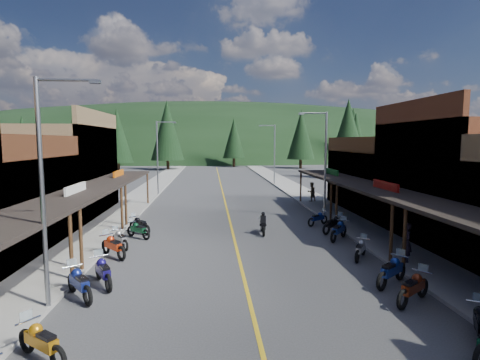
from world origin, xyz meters
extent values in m
plane|color=#38383A|center=(0.00, 0.00, 0.00)|extent=(220.00, 220.00, 0.00)
cube|color=gold|center=(0.00, 20.00, 0.01)|extent=(0.15, 90.00, 0.01)
cube|color=gray|center=(-8.70, 20.00, 0.07)|extent=(3.40, 94.00, 0.15)
cube|color=gray|center=(8.70, 20.00, 0.07)|extent=(3.40, 94.00, 0.15)
cylinder|color=#472D19|center=(-7.20, -3.40, 1.50)|extent=(0.16, 0.16, 3.00)
cube|color=#3F2111|center=(-10.15, 1.70, 3.10)|extent=(0.30, 9.00, 6.20)
cube|color=black|center=(-8.70, 1.70, 3.00)|extent=(3.20, 9.00, 0.18)
cylinder|color=#472D19|center=(-7.20, -2.20, 1.50)|extent=(0.16, 0.16, 3.00)
cylinder|color=#472D19|center=(-7.20, 5.60, 1.50)|extent=(0.16, 0.16, 3.00)
cube|color=silver|center=(-8.70, 1.70, 3.20)|extent=(0.12, 3.00, 0.70)
cube|color=brown|center=(-14.00, 11.30, 3.50)|extent=(8.00, 10.20, 7.00)
cube|color=brown|center=(-10.15, 11.30, 4.10)|extent=(0.30, 10.20, 8.20)
cube|color=black|center=(-8.70, 11.30, 3.00)|extent=(3.20, 10.20, 0.18)
cylinder|color=#472D19|center=(-7.20, 6.80, 1.50)|extent=(0.16, 0.16, 3.00)
cylinder|color=#472D19|center=(-7.20, 15.80, 1.50)|extent=(0.16, 0.16, 3.00)
cube|color=#CC590C|center=(-8.70, 11.30, 3.20)|extent=(0.12, 3.00, 0.70)
cylinder|color=#472D19|center=(7.20, -3.40, 1.50)|extent=(0.16, 0.16, 3.00)
cube|color=#562B19|center=(14.00, 1.70, 3.50)|extent=(8.00, 9.00, 7.00)
cube|color=#562B19|center=(10.15, 1.70, 4.10)|extent=(0.30, 9.00, 8.20)
cube|color=black|center=(8.70, 1.70, 3.00)|extent=(3.20, 9.00, 0.18)
cylinder|color=#472D19|center=(7.20, -2.20, 1.50)|extent=(0.16, 0.16, 3.00)
cylinder|color=#472D19|center=(7.20, 5.60, 1.50)|extent=(0.16, 0.16, 3.00)
cube|color=#B2140F|center=(8.70, 1.70, 3.20)|extent=(0.12, 3.00, 0.70)
cube|color=#4C2D16|center=(14.00, 11.30, 2.50)|extent=(8.00, 10.20, 5.00)
cube|color=#4C2D16|center=(10.15, 11.30, 3.10)|extent=(0.30, 10.20, 6.20)
cube|color=black|center=(8.70, 11.30, 3.00)|extent=(3.20, 10.20, 0.18)
cylinder|color=#472D19|center=(7.20, 6.80, 1.50)|extent=(0.16, 0.16, 3.00)
cylinder|color=#472D19|center=(7.20, 15.80, 1.50)|extent=(0.16, 0.16, 3.00)
cube|color=#14591E|center=(8.70, 11.30, 3.20)|extent=(0.12, 3.00, 0.70)
cylinder|color=gray|center=(-7.10, -6.00, 4.00)|extent=(0.16, 0.16, 8.00)
cylinder|color=gray|center=(-6.10, -6.00, 7.90)|extent=(2.00, 0.10, 0.10)
cube|color=gray|center=(-5.20, -6.00, 7.85)|extent=(0.35, 0.18, 0.12)
cylinder|color=gray|center=(-7.10, 22.00, 4.00)|extent=(0.16, 0.16, 8.00)
cylinder|color=gray|center=(-6.10, 22.00, 7.90)|extent=(2.00, 0.10, 0.10)
cube|color=gray|center=(-5.20, 22.00, 7.85)|extent=(0.35, 0.18, 0.12)
cylinder|color=gray|center=(7.10, 8.00, 4.00)|extent=(0.16, 0.16, 8.00)
cylinder|color=gray|center=(6.10, 8.00, 7.90)|extent=(2.00, 0.10, 0.10)
cube|color=gray|center=(5.20, 8.00, 7.85)|extent=(0.35, 0.18, 0.12)
cylinder|color=gray|center=(7.10, 30.00, 4.00)|extent=(0.16, 0.16, 8.00)
cylinder|color=gray|center=(6.10, 30.00, 7.90)|extent=(2.00, 0.10, 0.10)
cube|color=gray|center=(5.20, 30.00, 7.85)|extent=(0.35, 0.18, 0.12)
ellipsoid|color=black|center=(0.00, 135.00, 0.00)|extent=(310.00, 140.00, 60.00)
cylinder|color=black|center=(-40.00, 62.00, 1.00)|extent=(0.60, 0.60, 2.00)
cone|color=black|center=(-40.00, 62.00, 6.50)|extent=(5.04, 5.04, 9.00)
cylinder|color=black|center=(-24.00, 70.00, 1.00)|extent=(0.60, 0.60, 2.00)
cone|color=black|center=(-24.00, 70.00, 7.25)|extent=(5.88, 5.88, 10.50)
cylinder|color=black|center=(-10.00, 58.00, 1.00)|extent=(0.60, 0.60, 2.00)
cone|color=black|center=(-10.00, 58.00, 8.00)|extent=(6.72, 6.72, 12.00)
cylinder|color=black|center=(4.00, 66.00, 1.00)|extent=(0.60, 0.60, 2.00)
cone|color=black|center=(4.00, 66.00, 6.50)|extent=(5.04, 5.04, 9.00)
cylinder|color=black|center=(18.00, 60.00, 1.00)|extent=(0.60, 0.60, 2.00)
cone|color=black|center=(18.00, 60.00, 7.25)|extent=(5.88, 5.88, 10.50)
cylinder|color=black|center=(34.00, 72.00, 1.00)|extent=(0.60, 0.60, 2.00)
cone|color=black|center=(34.00, 72.00, 8.00)|extent=(6.72, 6.72, 12.00)
cylinder|color=black|center=(46.00, 64.00, 1.00)|extent=(0.60, 0.60, 2.00)
cone|color=black|center=(46.00, 64.00, 6.50)|extent=(5.04, 5.04, 9.00)
cylinder|color=black|center=(-32.00, 76.00, 1.00)|extent=(0.60, 0.60, 2.00)
cone|color=black|center=(-32.00, 76.00, 7.25)|extent=(5.88, 5.88, 10.50)
cylinder|color=black|center=(-22.00, 40.00, 1.00)|extent=(0.60, 0.60, 2.00)
cone|color=black|center=(-22.00, 40.00, 6.00)|extent=(4.48, 4.48, 8.00)
cylinder|color=black|center=(24.00, 45.00, 1.00)|extent=(0.60, 0.60, 2.00)
cone|color=black|center=(24.00, 45.00, 6.40)|extent=(4.93, 4.93, 8.80)
cylinder|color=black|center=(-18.00, 50.00, 1.00)|extent=(0.60, 0.60, 2.00)
cone|color=black|center=(-18.00, 50.00, 6.80)|extent=(5.38, 5.38, 9.60)
cylinder|color=black|center=(20.00, 38.00, 1.00)|extent=(0.60, 0.60, 2.00)
cone|color=black|center=(20.00, 38.00, 7.20)|extent=(5.82, 5.82, 10.40)
imported|color=black|center=(7.89, -2.35, 1.09)|extent=(0.58, 0.76, 1.88)
imported|color=brown|center=(8.20, 15.63, 1.06)|extent=(1.02, 0.83, 1.82)
camera|label=1|loc=(-1.41, -19.04, 5.90)|focal=28.00mm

